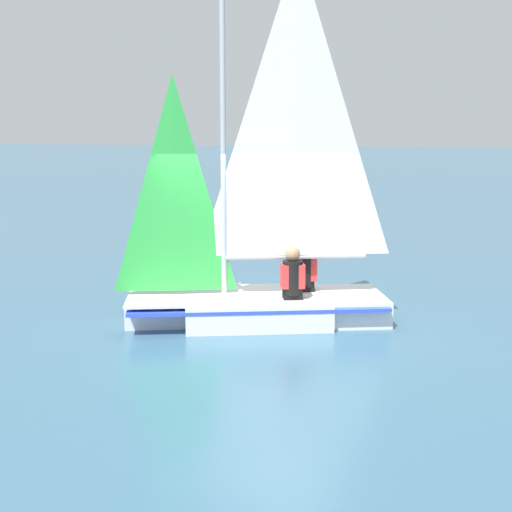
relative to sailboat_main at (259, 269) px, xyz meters
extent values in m
plane|color=#38607A|center=(0.04, 0.02, -0.78)|extent=(260.00, 260.00, 0.00)
cube|color=white|center=(0.04, 0.02, -0.59)|extent=(2.62, 2.42, 0.39)
cube|color=white|center=(1.35, 0.73, -0.59)|extent=(1.20, 1.20, 0.39)
cube|color=white|center=(-1.27, -0.69, -0.59)|extent=(1.43, 1.63, 0.39)
cube|color=blue|center=(0.04, 0.02, -0.46)|extent=(4.07, 3.22, 0.05)
cube|color=silver|center=(0.97, 0.52, -0.37)|extent=(2.22, 2.13, 0.04)
cylinder|color=#B7B7BC|center=(0.46, 0.25, 2.17)|extent=(0.08, 0.08, 5.12)
cylinder|color=#B7B7BC|center=(-0.48, -0.26, 0.19)|extent=(1.91, 1.08, 0.07)
pyramid|color=white|center=(-0.48, -0.26, 2.41)|extent=(1.81, 1.01, 4.39)
pyramid|color=green|center=(1.09, 0.59, 1.28)|extent=(1.16, 0.66, 3.15)
cube|color=black|center=(-1.71, -0.92, -0.65)|extent=(0.08, 0.06, 0.27)
cube|color=black|center=(-0.54, 0.01, -0.55)|extent=(0.36, 0.34, 0.45)
cylinder|color=black|center=(-0.54, 0.01, -0.08)|extent=(0.41, 0.41, 0.50)
cube|color=red|center=(-0.54, 0.01, -0.05)|extent=(0.42, 0.39, 0.35)
sphere|color=#A87A56|center=(-0.54, 0.01, 0.27)|extent=(0.22, 0.22, 0.22)
cube|color=black|center=(-0.52, -0.57, -0.55)|extent=(0.36, 0.34, 0.45)
cylinder|color=black|center=(-0.52, -0.57, -0.08)|extent=(0.41, 0.41, 0.50)
cube|color=red|center=(-0.52, -0.57, -0.05)|extent=(0.42, 0.39, 0.35)
sphere|color=brown|center=(-0.52, -0.57, 0.27)|extent=(0.22, 0.22, 0.22)
cylinder|color=white|center=(-0.52, -0.57, 0.36)|extent=(0.28, 0.28, 0.06)
camera|label=1|loc=(-4.17, 9.61, 2.03)|focal=50.00mm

